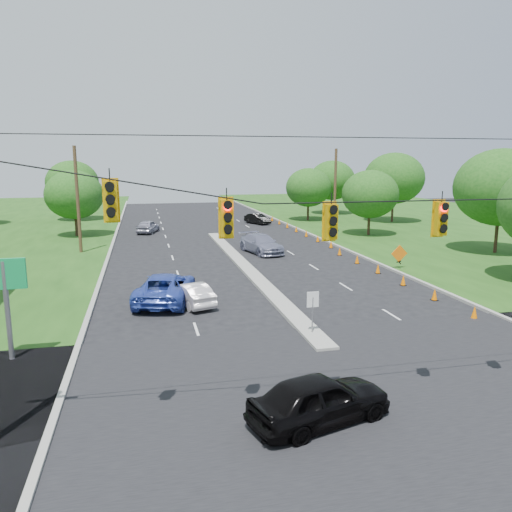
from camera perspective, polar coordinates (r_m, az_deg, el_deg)
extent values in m
plane|color=black|center=(17.79, 13.01, -15.33)|extent=(160.00, 160.00, 0.00)
cube|color=black|center=(17.79, 13.01, -15.33)|extent=(160.00, 14.00, 0.02)
cube|color=gray|center=(45.05, -16.31, 0.47)|extent=(0.25, 110.00, 0.16)
cube|color=gray|center=(48.18, 8.40, 1.44)|extent=(0.25, 110.00, 0.16)
cube|color=gray|center=(36.84, -1.26, -1.33)|extent=(1.00, 34.00, 0.18)
cylinder|color=gray|center=(22.60, 6.47, -6.91)|extent=(0.06, 0.06, 1.80)
cube|color=white|center=(22.37, 6.51, -4.96)|extent=(0.55, 0.04, 0.70)
cylinder|color=black|center=(15.14, 15.79, 7.55)|extent=(24.00, 0.04, 0.04)
cube|color=#E0A207|center=(13.35, -16.26, 6.07)|extent=(0.34, 0.24, 1.00)
cube|color=#E0A207|center=(13.56, -3.36, 4.32)|extent=(0.34, 0.24, 1.00)
cube|color=#E0A207|center=(14.38, 8.55, 3.88)|extent=(0.34, 0.24, 1.00)
cube|color=#E0A207|center=(15.98, 20.35, 4.02)|extent=(0.34, 0.24, 1.00)
cylinder|color=#422D1C|center=(44.72, -19.71, 6.02)|extent=(0.28, 0.28, 9.00)
cylinder|color=#422D1C|center=(53.19, 9.01, 7.18)|extent=(0.28, 0.28, 9.00)
cylinder|color=gray|center=(21.74, -26.52, -5.70)|extent=(0.20, 0.20, 4.00)
cube|color=#0D9B4B|center=(21.39, -26.86, -1.84)|extent=(1.60, 0.15, 1.20)
cone|color=#FB7100|center=(27.19, 23.69, -5.92)|extent=(0.32, 0.32, 0.70)
cone|color=#FB7100|center=(29.95, 19.74, -4.14)|extent=(0.32, 0.32, 0.70)
cone|color=#FB7100|center=(32.86, 16.48, -2.66)|extent=(0.32, 0.32, 0.70)
cone|color=#FB7100|center=(35.86, 13.77, -1.41)|extent=(0.32, 0.32, 0.70)
cone|color=#FB7100|center=(38.96, 11.49, -0.36)|extent=(0.32, 0.32, 0.70)
cone|color=#FB7100|center=(42.11, 9.54, 0.54)|extent=(0.32, 0.32, 0.70)
cone|color=#FB7100|center=(45.53, 8.57, 1.34)|extent=(0.32, 0.32, 0.70)
cone|color=#FB7100|center=(48.76, 7.08, 2.01)|extent=(0.32, 0.32, 0.70)
cone|color=#FB7100|center=(52.03, 5.77, 2.59)|extent=(0.32, 0.32, 0.70)
cone|color=#FB7100|center=(55.32, 4.62, 3.10)|extent=(0.32, 0.32, 0.70)
cone|color=#FB7100|center=(58.64, 3.60, 3.55)|extent=(0.32, 0.32, 0.70)
cone|color=#FB7100|center=(61.98, 2.68, 3.95)|extent=(0.32, 0.32, 0.70)
cone|color=#FB7100|center=(65.34, 1.86, 4.31)|extent=(0.32, 0.32, 0.70)
cube|color=black|center=(37.67, 16.01, -0.63)|extent=(0.06, 0.58, 0.26)
cube|color=black|center=(37.67, 16.01, -0.63)|extent=(0.06, 0.58, 0.26)
cube|color=orange|center=(37.56, 16.06, 0.27)|extent=(1.27, 0.05, 1.27)
cube|color=black|center=(50.19, 8.34, 2.46)|extent=(0.06, 0.58, 0.26)
cube|color=black|center=(50.19, 8.34, 2.46)|extent=(0.06, 0.58, 0.26)
cube|color=orange|center=(50.11, 8.36, 3.13)|extent=(1.27, 0.05, 1.27)
cylinder|color=black|center=(55.09, -19.86, 3.41)|extent=(0.28, 0.28, 2.52)
ellipsoid|color=#194C14|center=(54.82, -20.06, 6.60)|extent=(5.88, 5.88, 5.04)
cylinder|color=black|center=(70.13, -20.06, 5.00)|extent=(0.28, 0.28, 2.88)
ellipsoid|color=#194C14|center=(69.90, -20.25, 7.87)|extent=(6.72, 6.72, 5.76)
cylinder|color=black|center=(46.99, 25.78, 2.24)|extent=(0.28, 0.28, 3.24)
ellipsoid|color=#194C14|center=(46.64, 26.18, 7.05)|extent=(7.56, 7.56, 6.48)
cylinder|color=black|center=(53.97, 12.77, 3.64)|extent=(0.28, 0.28, 2.52)
ellipsoid|color=#194C14|center=(53.69, 12.90, 6.91)|extent=(5.88, 5.88, 5.04)
cylinder|color=black|center=(66.41, 15.32, 5.14)|extent=(0.28, 0.28, 3.24)
ellipsoid|color=#194C14|center=(66.16, 15.50, 8.55)|extent=(7.56, 7.56, 6.48)
cylinder|color=black|center=(74.71, 8.61, 5.85)|extent=(0.28, 0.28, 2.88)
ellipsoid|color=#194C14|center=(74.49, 8.69, 8.55)|extent=(6.72, 6.72, 5.76)
cylinder|color=black|center=(66.12, 5.96, 5.13)|extent=(0.28, 0.28, 2.52)
ellipsoid|color=#194C14|center=(65.89, 6.01, 7.80)|extent=(5.88, 5.88, 5.04)
imported|color=black|center=(15.59, 7.30, -15.92)|extent=(4.81, 2.99, 1.53)
imported|color=silver|center=(27.45, -7.44, -4.31)|extent=(2.46, 4.06, 1.26)
imported|color=#3048AE|center=(28.23, -10.31, -3.58)|extent=(4.05, 6.38, 1.64)
imported|color=slate|center=(42.60, 0.59, 1.42)|extent=(3.37, 5.82, 1.58)
imported|color=gray|center=(55.81, -12.24, 3.33)|extent=(2.89, 4.50, 1.43)
imported|color=black|center=(62.36, 0.16, 4.28)|extent=(2.88, 4.16, 1.30)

